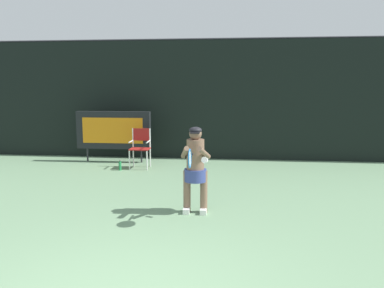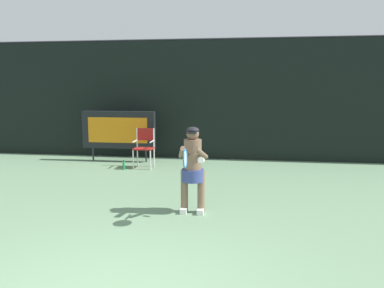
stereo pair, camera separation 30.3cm
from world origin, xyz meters
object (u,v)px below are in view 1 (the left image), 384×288
Objects in this scene: scoreboard at (114,130)px; umpire_chair at (140,146)px; water_bottle at (120,166)px; tennis_player at (195,166)px; tennis_racket at (190,158)px.

umpire_chair is (0.98, -0.73, -0.33)m from scoreboard.
umpire_chair reaches higher than water_bottle.
scoreboard is 5.21m from tennis_player.
tennis_player is (2.35, -3.23, 0.73)m from water_bottle.
tennis_player reaches higher than water_bottle.
tennis_racket is at bearing -66.35° from umpire_chair.
tennis_player is (2.86, -4.35, -0.10)m from scoreboard.
tennis_player is at bearing -62.46° from umpire_chair.
umpire_chair is 4.08× the size of water_bottle.
scoreboard is 1.27m from umpire_chair.
tennis_player reaches higher than umpire_chair.
scoreboard is 5.74m from tennis_racket.
tennis_player reaches higher than tennis_racket.
tennis_racket is (1.86, -4.25, 0.48)m from umpire_chair.
water_bottle is at bearing 126.10° from tennis_player.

